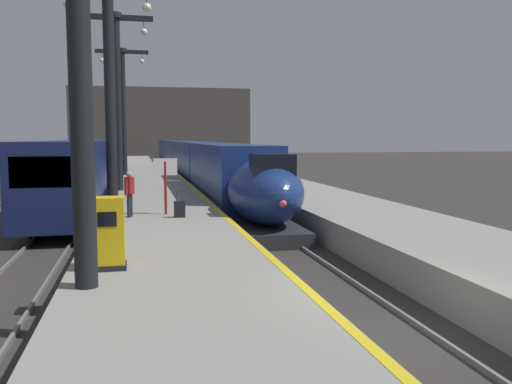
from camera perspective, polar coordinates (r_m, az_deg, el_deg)
ground_plane at (r=11.31m, az=14.64°, el=-14.88°), size 260.00×260.00×0.00m
platform_left at (r=34.34m, az=-10.86°, el=-0.10°), size 4.80×110.00×1.05m
platform_right at (r=35.47m, az=2.34°, el=0.18°), size 4.80×110.00×1.05m
platform_left_safety_stripe at (r=34.42m, az=-7.08°, el=0.85°), size 0.20×107.80×0.01m
rail_main_left at (r=37.34m, az=-5.89°, el=-0.29°), size 0.08×110.00×0.12m
rail_main_right at (r=37.54m, az=-3.61°, el=-0.24°), size 0.08×110.00×0.12m
rail_secondary_left at (r=37.32m, az=-18.34°, el=-0.55°), size 0.08×110.00×0.12m
rail_secondary_right at (r=37.19m, az=-16.04°, el=-0.50°), size 0.08×110.00×0.12m
highspeed_train_main at (r=54.66m, az=-7.19°, el=3.61°), size 2.92×74.45×3.60m
regional_train_adjacent at (r=38.34m, az=-17.13°, el=2.75°), size 2.85×36.60×3.80m
station_column_near at (r=11.12m, az=-17.90°, el=18.57°), size 4.00×0.68×8.80m
station_column_mid at (r=22.71m, az=-15.14°, el=11.91°), size 4.00×0.68×8.99m
station_column_far at (r=31.05m, az=-14.39°, el=10.81°), size 4.00×0.68×9.60m
station_column_distant at (r=43.88m, az=-13.80°, el=9.38°), size 4.00×0.68×9.75m
passenger_near_edge at (r=20.30m, az=-13.15°, el=0.18°), size 0.36×0.53×1.69m
rolling_suitcase at (r=19.97m, az=-8.03°, el=-1.79°), size 0.40×0.22×0.98m
ticket_machine_yellow at (r=12.43m, az=-15.26°, el=-4.46°), size 0.76×0.62×1.60m
departure_info_board at (r=20.79m, az=-9.51°, el=1.81°), size 0.90×0.10×2.12m
terminus_back_wall at (r=111.56m, az=-9.87°, el=7.20°), size 36.00×2.00×14.00m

